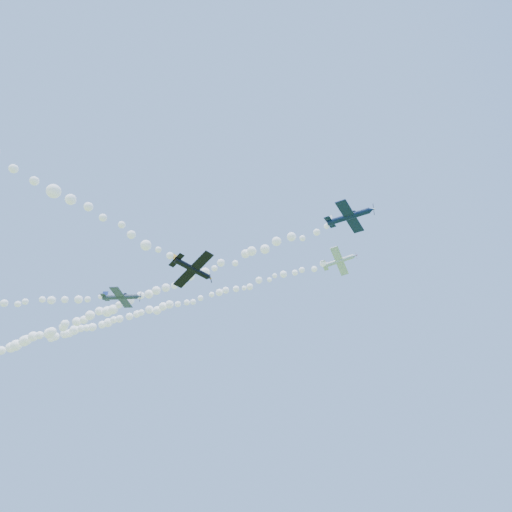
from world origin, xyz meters
The scene contains 6 objects.
plane_white centered at (14.47, 11.84, 54.06)m, with size 7.27×7.50×2.22m.
smoke_trail_white centered at (-23.12, 6.72, 53.73)m, with size 70.97×11.92×3.02m, color white, non-canonical shape.
plane_navy centered at (22.28, -4.79, 47.89)m, with size 7.75×8.11×3.05m.
smoke_trail_navy centered at (-21.06, -5.31, 47.71)m, with size 82.05×3.79×3.02m, color white, non-canonical shape.
plane_grey centered at (-20.68, -8.70, 46.05)m, with size 7.34×7.77×2.45m.
plane_black centered at (2.20, -15.91, 38.45)m, with size 7.06×6.90×2.28m.
Camera 1 is at (33.83, -51.31, 2.00)m, focal length 30.00 mm.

